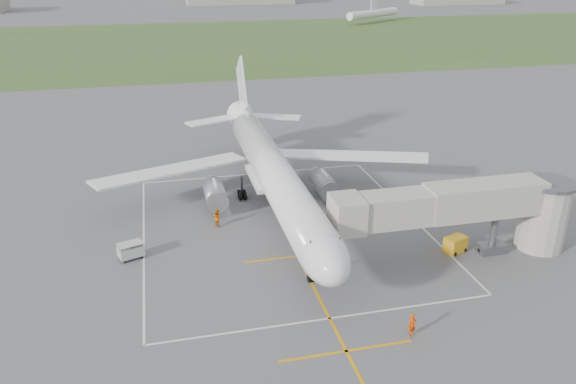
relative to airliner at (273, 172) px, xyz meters
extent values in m
plane|color=#4F4F51|center=(0.00, -0.75, -4.39)|extent=(700.00, 700.00, 0.00)
cube|color=#3B5625|center=(0.00, 129.25, -4.38)|extent=(700.00, 120.00, 0.02)
cube|color=orange|center=(0.00, -5.75, -4.38)|extent=(0.25, 60.00, 0.01)
cube|color=orange|center=(0.00, -24.75, -4.38)|extent=(10.00, 0.25, 0.01)
cube|color=orange|center=(0.00, -10.75, -4.38)|extent=(10.00, 0.25, 0.01)
cube|color=silver|center=(0.00, 11.25, -4.38)|extent=(28.00, 0.20, 0.01)
cube|color=silver|center=(0.00, -20.75, -4.38)|extent=(28.00, 0.20, 0.01)
cube|color=silver|center=(-14.00, -4.75, -4.38)|extent=(0.20, 32.00, 0.01)
cube|color=silver|center=(14.00, -4.75, -4.38)|extent=(0.20, 32.00, 0.01)
cylinder|color=white|center=(0.00, -0.75, 0.11)|extent=(3.80, 36.00, 3.80)
ellipsoid|color=white|center=(0.00, -18.75, 0.11)|extent=(3.80, 7.22, 3.80)
cube|color=black|center=(0.00, -19.65, 1.16)|extent=(2.40, 1.60, 0.99)
cone|color=white|center=(0.00, 19.75, 0.51)|extent=(3.80, 6.00, 3.80)
cube|color=white|center=(10.50, 5.25, -0.74)|extent=(17.93, 11.24, 1.23)
cube|color=white|center=(-10.50, 5.25, -0.74)|extent=(17.93, 11.24, 1.23)
cube|color=white|center=(0.00, 2.25, -1.44)|extent=(4.20, 8.00, 0.50)
cube|color=white|center=(0.00, 20.45, 4.81)|extent=(0.30, 7.89, 8.65)
cube|color=white|center=(0.00, 18.25, 1.81)|extent=(0.35, 5.00, 1.20)
cube|color=white|center=(4.20, 19.45, 0.71)|extent=(7.85, 5.03, 0.20)
cube|color=white|center=(-4.20, 19.45, 0.71)|extent=(7.85, 5.03, 0.20)
cylinder|color=gray|center=(6.20, 1.75, -2.49)|extent=(2.30, 4.20, 2.30)
cube|color=white|center=(6.20, 1.45, -1.69)|extent=(0.25, 2.40, 1.20)
cylinder|color=gray|center=(-6.20, 1.75, -2.49)|extent=(2.30, 4.20, 2.30)
cube|color=white|center=(-6.20, 1.45, -1.69)|extent=(0.25, 2.40, 1.20)
cylinder|color=black|center=(0.00, -15.25, -3.09)|extent=(0.18, 0.18, 2.60)
cylinder|color=black|center=(-0.11, -15.25, -3.99)|extent=(0.28, 0.80, 0.80)
cylinder|color=black|center=(0.11, -15.25, -3.99)|extent=(0.28, 0.80, 0.80)
cylinder|color=black|center=(2.90, 3.75, -2.99)|extent=(0.22, 0.22, 2.80)
cylinder|color=black|center=(2.62, 3.40, -3.91)|extent=(0.32, 0.96, 0.96)
cylinder|color=black|center=(3.18, 3.40, -3.91)|extent=(0.32, 0.96, 0.96)
cylinder|color=black|center=(2.62, 4.10, -3.91)|extent=(0.32, 0.96, 0.96)
cylinder|color=black|center=(3.18, 4.10, -3.91)|extent=(0.32, 0.96, 0.96)
cylinder|color=black|center=(-2.90, 3.75, -2.99)|extent=(0.22, 0.22, 2.80)
cylinder|color=black|center=(-3.18, 3.40, -3.91)|extent=(0.32, 0.96, 0.96)
cylinder|color=black|center=(-2.62, 3.40, -3.91)|extent=(0.32, 0.96, 0.96)
cylinder|color=black|center=(-3.18, 4.10, -3.91)|extent=(0.32, 0.96, 0.96)
cylinder|color=black|center=(-2.62, 4.10, -3.91)|extent=(0.32, 0.96, 0.96)
cube|color=#AAA39A|center=(7.74, -14.25, 1.21)|extent=(11.09, 2.90, 2.80)
cube|color=#AAA39A|center=(16.46, -14.25, 1.31)|extent=(11.09, 3.10, 3.00)
cube|color=#AAA39A|center=(3.40, -14.25, 1.21)|extent=(2.60, 3.40, 3.00)
cylinder|color=#575A5E|center=(18.00, -14.25, -2.29)|extent=(0.70, 0.70, 4.20)
cube|color=#575A5E|center=(18.00, -14.25, -3.94)|extent=(2.60, 1.40, 0.90)
cylinder|color=#AAA39A|center=(23.00, -14.25, -1.19)|extent=(4.40, 4.40, 6.40)
cylinder|color=#575A5E|center=(23.00, -14.25, 2.21)|extent=(5.00, 5.00, 0.30)
cylinder|color=black|center=(17.00, -14.25, -4.04)|extent=(0.70, 0.30, 0.70)
cylinder|color=black|center=(19.00, -14.25, -4.04)|extent=(0.70, 0.30, 0.70)
cube|color=gold|center=(14.71, -13.33, -3.63)|extent=(2.38, 1.97, 1.53)
cylinder|color=black|center=(14.25, -14.11, -4.17)|extent=(0.35, 0.49, 0.45)
cylinder|color=black|center=(15.58, -13.60, -4.17)|extent=(0.35, 0.49, 0.45)
cube|color=#B4B4B4|center=(-15.09, -7.53, -3.63)|extent=(2.56, 2.01, 0.98)
cube|color=#B4B4B4|center=(-15.09, -7.53, -2.87)|extent=(2.56, 2.01, 0.07)
cylinder|color=black|center=(-15.75, -8.33, -3.45)|extent=(0.07, 0.07, 1.16)
cylinder|color=black|center=(-14.07, -7.74, -3.45)|extent=(0.07, 0.07, 1.16)
cylinder|color=black|center=(-16.11, -7.32, -3.45)|extent=(0.07, 0.07, 1.16)
cylinder|color=black|center=(-14.42, -6.73, -3.45)|extent=(0.07, 0.07, 1.16)
cylinder|color=black|center=(-15.68, -8.26, -4.21)|extent=(0.27, 0.39, 0.36)
cylinder|color=black|center=(-14.17, -7.73, -4.21)|extent=(0.27, 0.39, 0.36)
cylinder|color=black|center=(-16.01, -7.33, -4.21)|extent=(0.27, 0.39, 0.36)
cylinder|color=black|center=(-14.49, -6.80, -4.21)|extent=(0.27, 0.39, 0.36)
imported|color=#D64106|center=(5.21, -24.23, -3.44)|extent=(0.77, 0.57, 1.91)
imported|color=#D56406|center=(-6.50, -2.66, -3.44)|extent=(1.11, 1.17, 1.90)
cylinder|color=white|center=(78.71, 171.52, -0.89)|extent=(28.44, 20.35, 3.20)
cube|color=white|center=(78.71, 171.52, 3.61)|extent=(3.50, 2.46, 5.50)
camera|label=1|loc=(-11.53, -55.17, 21.60)|focal=35.00mm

